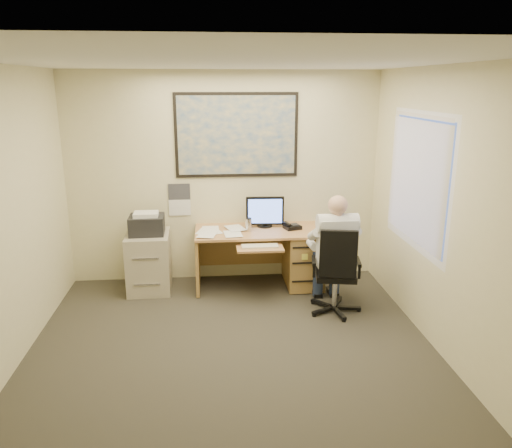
{
  "coord_description": "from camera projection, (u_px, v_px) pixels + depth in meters",
  "views": [
    {
      "loc": [
        -0.18,
        -4.13,
        2.52
      ],
      "look_at": [
        0.33,
        1.3,
        0.99
      ],
      "focal_mm": 35.0,
      "sensor_mm": 36.0,
      "label": 1
    }
  ],
  "objects": [
    {
      "name": "room_shell",
      "position": [
        232.0,
        226.0,
        4.29
      ],
      "size": [
        4.0,
        4.5,
        2.7
      ],
      "color": "#322F26",
      "rests_on": "ground"
    },
    {
      "name": "desk",
      "position": [
        285.0,
        252.0,
        6.42
      ],
      "size": [
        1.6,
        0.97,
        1.14
      ],
      "color": "tan",
      "rests_on": "ground"
    },
    {
      "name": "world_map",
      "position": [
        237.0,
        135.0,
        6.29
      ],
      "size": [
        1.56,
        0.03,
        1.06
      ],
      "primitive_type": "cube",
      "color": "#1E4C93",
      "rests_on": "room_shell"
    },
    {
      "name": "wall_calendar",
      "position": [
        179.0,
        200.0,
        6.46
      ],
      "size": [
        0.28,
        0.01,
        0.42
      ],
      "primitive_type": "cube",
      "color": "white",
      "rests_on": "room_shell"
    },
    {
      "name": "window_blinds",
      "position": [
        418.0,
        181.0,
        5.18
      ],
      "size": [
        0.06,
        1.4,
        1.3
      ],
      "primitive_type": null,
      "color": "beige",
      "rests_on": "room_shell"
    },
    {
      "name": "filing_cabinet",
      "position": [
        149.0,
        257.0,
        6.26
      ],
      "size": [
        0.54,
        0.64,
        1.01
      ],
      "rotation": [
        0.0,
        0.0,
        0.02
      ],
      "color": "#ACA38B",
      "rests_on": "ground"
    },
    {
      "name": "office_chair",
      "position": [
        337.0,
        288.0,
        5.64
      ],
      "size": [
        0.71,
        0.71,
        1.03
      ],
      "rotation": [
        0.0,
        0.0,
        -0.17
      ],
      "color": "black",
      "rests_on": "ground"
    },
    {
      "name": "person",
      "position": [
        336.0,
        254.0,
        5.61
      ],
      "size": [
        0.58,
        0.83,
        1.35
      ],
      "primitive_type": null,
      "rotation": [
        0.0,
        0.0,
        0.01
      ],
      "color": "silver",
      "rests_on": "office_chair"
    }
  ]
}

